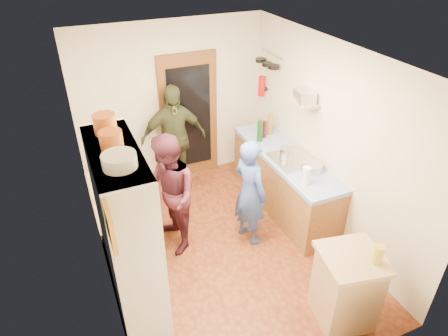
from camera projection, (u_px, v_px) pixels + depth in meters
floor at (223, 248)px, 5.41m from camera, size 3.00×4.00×0.02m
ceiling at (223, 55)px, 4.03m from camera, size 3.00×4.00×0.02m
wall_back at (173, 104)px, 6.29m from camera, size 3.00×0.02×2.60m
wall_front at (324, 287)px, 3.15m from camera, size 3.00×0.02×2.60m
wall_left at (92, 195)px, 4.21m from camera, size 0.02×4.00×2.60m
wall_right at (329, 141)px, 5.23m from camera, size 0.02×4.00×2.60m
door_frame at (189, 117)px, 6.47m from camera, size 0.95×0.06×2.10m
door_glass at (190, 118)px, 6.44m from camera, size 0.70×0.02×1.70m
hutch_body at (131, 252)px, 3.76m from camera, size 0.40×1.20×2.20m
hutch_top_shelf at (114, 153)px, 3.19m from camera, size 0.40×1.14×0.04m
plate_stack at (119, 161)px, 2.94m from camera, size 0.26×0.26×0.11m
orange_pot_a at (111, 140)px, 3.18m from camera, size 0.19×0.19×0.15m
orange_pot_b at (105, 124)px, 3.40m from camera, size 0.20×0.20×0.17m
left_counter_base at (124, 226)px, 5.12m from camera, size 0.60×1.40×0.85m
left_counter_top at (119, 198)px, 4.89m from camera, size 0.64×1.44×0.05m
toaster at (131, 213)px, 4.43m from camera, size 0.27×0.18×0.20m
kettle at (115, 195)px, 4.74m from camera, size 0.21×0.21×0.19m
orange_bowl at (121, 182)px, 5.05m from camera, size 0.24×0.24×0.09m
chopping_board at (112, 173)px, 5.30m from camera, size 0.33×0.26×0.02m
right_counter_base at (283, 183)px, 5.98m from camera, size 0.60×2.20×0.84m
right_counter_top at (286, 157)px, 5.74m from camera, size 0.62×2.22×0.06m
hob at (292, 159)px, 5.59m from camera, size 0.55×0.58×0.04m
pot_on_hob at (286, 152)px, 5.60m from camera, size 0.18×0.18×0.12m
bottle_a at (260, 131)px, 6.01m from camera, size 0.09×0.09×0.33m
bottle_b at (264, 129)px, 6.14m from camera, size 0.07×0.07×0.27m
bottle_c at (270, 124)px, 6.21m from camera, size 0.11×0.11×0.35m
paper_towel at (306, 176)px, 5.05m from camera, size 0.12×0.12×0.24m
mixing_bowl at (312, 167)px, 5.34m from camera, size 0.29×0.29×0.10m
island_base at (346, 289)px, 4.23m from camera, size 0.64×0.64×0.86m
island_top at (353, 258)px, 3.99m from camera, size 0.73×0.73×0.05m
cutting_board at (346, 255)px, 4.02m from camera, size 0.40×0.34×0.02m
oil_jar at (378, 254)px, 3.86m from camera, size 0.12×0.12×0.20m
pan_rail at (272, 54)px, 6.01m from camera, size 0.02×0.65×0.02m
pan_hang_a at (274, 67)px, 5.92m from camera, size 0.18×0.18×0.05m
pan_hang_b at (267, 64)px, 6.09m from camera, size 0.16×0.16×0.05m
pan_hang_c at (261, 60)px, 6.24m from camera, size 0.17×0.17×0.05m
wall_shelf at (304, 102)px, 5.32m from camera, size 0.26×0.42×0.03m
radio at (305, 96)px, 5.28m from camera, size 0.28×0.34×0.15m
ext_bracket at (265, 89)px, 6.46m from camera, size 0.06×0.10×0.04m
fire_extinguisher at (262, 86)px, 6.42m from camera, size 0.11×0.11×0.32m
picture_frame at (110, 227)px, 2.61m from camera, size 0.03×0.25×0.30m
person_hob at (253, 192)px, 5.19m from camera, size 0.49×0.63×1.51m
person_left at (170, 194)px, 5.05m from camera, size 0.68×0.85×1.64m
person_back at (175, 139)px, 6.21m from camera, size 1.05×0.50×1.75m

